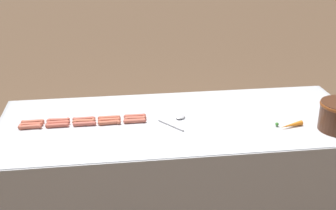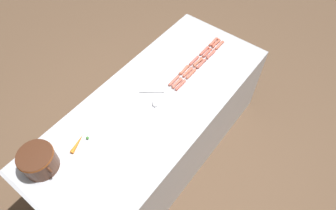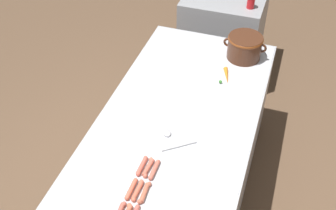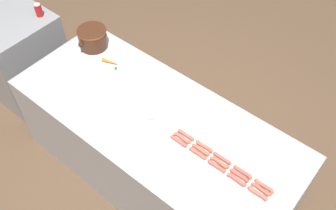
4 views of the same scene
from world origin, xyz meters
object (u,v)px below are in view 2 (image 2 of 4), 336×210
hot_dog_6 (207,53)px  bean_pot (38,160)px  hot_dog_2 (201,64)px  hot_dog_9 (177,83)px  hot_dog_14 (174,81)px  hot_dog_13 (184,70)px  hot_dog_8 (188,72)px  hot_dog_12 (194,61)px  carrot (78,143)px  hot_dog_5 (216,43)px  hot_dog_4 (181,85)px  hot_dog_11 (204,51)px  serving_spoon (154,100)px  hot_dog_7 (198,62)px  hot_dog_1 (211,54)px  hot_dog_0 (220,45)px  hot_dog_3 (191,74)px  hot_dog_10 (213,42)px

hot_dog_6 → bean_pot: bean_pot is taller
hot_dog_2 → hot_dog_9: (0.04, 0.33, 0.00)m
hot_dog_14 → hot_dog_13: bearing=-88.9°
bean_pot → hot_dog_8: bearing=-102.1°
hot_dog_12 → carrot: carrot is taller
hot_dog_5 → hot_dog_9: (-0.01, 0.65, 0.00)m
hot_dog_4 → hot_dog_11: 0.50m
hot_dog_4 → serving_spoon: bearing=72.8°
hot_dog_9 → hot_dog_12: (0.04, -0.32, 0.00)m
hot_dog_12 → hot_dog_14: size_ratio=1.00×
hot_dog_2 → hot_dog_7: bearing=0.5°
hot_dog_1 → hot_dog_8: (0.04, 0.33, 0.00)m
hot_dog_6 → hot_dog_5: bearing=-88.7°
hot_dog_1 → hot_dog_13: (0.08, 0.32, 0.00)m
hot_dog_9 → bean_pot: bean_pot is taller
hot_dog_1 → hot_dog_4: 0.49m
hot_dog_4 → serving_spoon: 0.28m
hot_dog_4 → hot_dog_12: size_ratio=1.00×
hot_dog_11 → hot_dog_14: same height
hot_dog_4 → hot_dog_0: bearing=-89.9°
hot_dog_3 → hot_dog_13: same height
hot_dog_3 → hot_dog_8: size_ratio=1.00×
hot_dog_9 → hot_dog_5: bearing=-89.5°
hot_dog_7 → hot_dog_9: (-0.00, 0.33, 0.00)m
hot_dog_0 → hot_dog_8: 0.49m
hot_dog_7 → hot_dog_11: same height
hot_dog_0 → hot_dog_7: same height
hot_dog_1 → hot_dog_4: same height
hot_dog_8 → carrot: size_ratio=0.83×
hot_dog_1 → hot_dog_3: 0.32m
hot_dog_4 → carrot: carrot is taller
hot_dog_1 → hot_dog_9: size_ratio=1.00×
hot_dog_3 → hot_dog_12: bearing=-64.5°
hot_dog_7 → hot_dog_9: 0.33m
hot_dog_6 → hot_dog_11: bearing=-6.3°
hot_dog_5 → hot_dog_6: bearing=91.3°
hot_dog_5 → hot_dog_8: 0.49m
hot_dog_5 → hot_dog_11: size_ratio=1.00×
hot_dog_2 → hot_dog_4: 0.33m
hot_dog_8 → hot_dog_11: (0.04, -0.33, 0.00)m
hot_dog_4 → bean_pot: size_ratio=0.46×
hot_dog_5 → hot_dog_7: bearing=90.9°
hot_dog_14 → bean_pot: 1.28m
serving_spoon → hot_dog_3: bearing=-100.4°
hot_dog_6 → hot_dog_10: size_ratio=1.00×
hot_dog_0 → hot_dog_11: bearing=64.8°
hot_dog_10 → hot_dog_14: (0.00, 0.65, 0.00)m
hot_dog_3 → hot_dog_7: bearing=-78.0°
hot_dog_13 → hot_dog_7: bearing=-104.6°
hot_dog_5 → hot_dog_6: 0.17m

